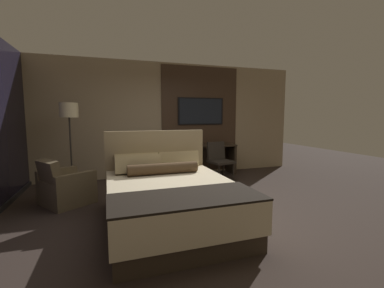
% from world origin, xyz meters
% --- Properties ---
extents(ground_plane, '(16.00, 16.00, 0.00)m').
position_xyz_m(ground_plane, '(0.00, 0.00, 0.00)').
color(ground_plane, '#332823').
extents(wall_back_tv_panel, '(7.20, 0.09, 2.80)m').
position_xyz_m(wall_back_tv_panel, '(0.12, 2.59, 1.40)').
color(wall_back_tv_panel, tan).
rests_on(wall_back_tv_panel, ground_plane).
extents(bed, '(1.70, 2.21, 1.24)m').
position_xyz_m(bed, '(-0.57, -0.34, 0.36)').
color(bed, '#33281E').
rests_on(bed, ground_plane).
extents(desk, '(1.55, 0.58, 0.77)m').
position_xyz_m(desk, '(0.97, 2.28, 0.51)').
color(desk, '#2D2319').
rests_on(desk, ground_plane).
extents(tv, '(1.22, 0.04, 0.69)m').
position_xyz_m(tv, '(0.97, 2.52, 1.61)').
color(tv, black).
extents(desk_chair, '(0.59, 0.59, 0.89)m').
position_xyz_m(desk_chair, '(1.10, 1.65, 0.53)').
color(desk_chair, '#28231E').
rests_on(desk_chair, ground_plane).
extents(armchair_by_window, '(0.98, 0.99, 0.80)m').
position_xyz_m(armchair_by_window, '(-2.06, 0.99, 0.27)').
color(armchair_by_window, brown).
rests_on(armchair_by_window, ground_plane).
extents(floor_lamp, '(0.34, 0.34, 1.75)m').
position_xyz_m(floor_lamp, '(-2.04, 1.75, 1.47)').
color(floor_lamp, '#282623').
rests_on(floor_lamp, ground_plane).
extents(vase_tall, '(0.11, 0.11, 0.29)m').
position_xyz_m(vase_tall, '(0.34, 2.31, 0.92)').
color(vase_tall, '#846647').
rests_on(vase_tall, desk).
extents(book, '(0.24, 0.18, 0.03)m').
position_xyz_m(book, '(1.29, 2.31, 0.79)').
color(book, '#332D28').
rests_on(book, desk).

